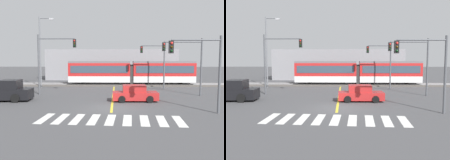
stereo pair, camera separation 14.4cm
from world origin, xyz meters
TOP-DOWN VIEW (x-y plane):
  - ground_plane at (0.00, 0.00)m, footprint 200.00×200.00m
  - track_bed at (0.00, 16.61)m, footprint 120.00×4.00m
  - rail_near at (0.00, 15.89)m, footprint 120.00×0.08m
  - rail_far at (0.00, 17.33)m, footprint 120.00×0.08m
  - light_rail_tram at (2.55, 16.60)m, footprint 18.50×2.64m
  - crosswalk_stripe_0 at (-4.39, -3.42)m, footprint 0.73×2.83m
  - crosswalk_stripe_1 at (-3.29, -3.49)m, footprint 0.73×2.83m
  - crosswalk_stripe_2 at (-2.20, -3.56)m, footprint 0.73×2.83m
  - crosswalk_stripe_3 at (-1.10, -3.63)m, footprint 0.73×2.83m
  - crosswalk_stripe_4 at (0.00, -3.69)m, footprint 0.73×2.83m
  - crosswalk_stripe_5 at (1.10, -3.76)m, footprint 0.73×2.83m
  - crosswalk_stripe_6 at (2.20, -3.83)m, footprint 0.73×2.83m
  - crosswalk_stripe_7 at (3.29, -3.90)m, footprint 0.73×2.83m
  - crosswalk_stripe_8 at (4.39, -3.97)m, footprint 0.73×2.83m
  - lane_centre_line at (0.00, 6.46)m, footprint 0.20×16.30m
  - sedan_crossing at (2.09, 3.14)m, footprint 4.23×1.97m
  - pickup_truck at (-10.29, 3.09)m, footprint 5.49×2.44m
  - traffic_light_mid_right at (7.94, 6.61)m, footprint 4.25×0.38m
  - traffic_light_near_right at (6.47, -1.74)m, footprint 3.75×0.38m
  - traffic_light_mid_left at (-6.85, 7.13)m, footprint 4.25×0.38m
  - traffic_light_far_right at (5.58, 12.54)m, footprint 3.25×0.38m
  - street_lamp_west at (-9.96, 13.63)m, footprint 2.00×0.28m
  - building_backdrop_far at (-0.61, 27.50)m, footprint 24.47×6.00m

SIDE VIEW (x-z plane):
  - ground_plane at x=0.00m, z-range 0.00..0.00m
  - lane_centre_line at x=0.00m, z-range 0.00..0.01m
  - crosswalk_stripe_0 at x=-4.39m, z-range 0.00..0.01m
  - crosswalk_stripe_1 at x=-3.29m, z-range 0.00..0.01m
  - crosswalk_stripe_2 at x=-2.20m, z-range 0.00..0.01m
  - crosswalk_stripe_3 at x=-1.10m, z-range 0.00..0.01m
  - crosswalk_stripe_4 at x=0.00m, z-range 0.00..0.01m
  - crosswalk_stripe_5 at x=1.10m, z-range 0.00..0.01m
  - crosswalk_stripe_6 at x=2.20m, z-range 0.00..0.01m
  - crosswalk_stripe_7 at x=3.29m, z-range 0.00..0.01m
  - crosswalk_stripe_8 at x=4.39m, z-range 0.00..0.01m
  - track_bed at x=0.00m, z-range 0.00..0.18m
  - rail_near at x=0.00m, z-range 0.18..0.28m
  - rail_far at x=0.00m, z-range 0.18..0.28m
  - sedan_crossing at x=2.09m, z-range -0.06..1.46m
  - pickup_truck at x=-10.29m, z-range -0.15..1.83m
  - light_rail_tram at x=2.55m, z-range 0.33..3.76m
  - building_backdrop_far at x=-0.61m, z-range 0.00..5.70m
  - traffic_light_near_right at x=6.47m, z-range 0.98..6.57m
  - traffic_light_far_right at x=5.58m, z-range 0.90..7.17m
  - traffic_light_mid_right at x=7.94m, z-range 1.04..7.15m
  - traffic_light_mid_left at x=-6.85m, z-range 1.06..7.67m
  - street_lamp_west at x=-9.96m, z-range 0.57..10.20m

